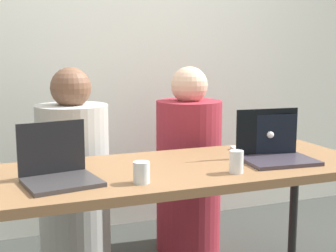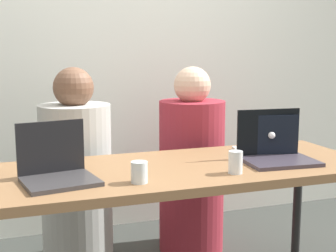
{
  "view_description": "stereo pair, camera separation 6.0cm",
  "coord_description": "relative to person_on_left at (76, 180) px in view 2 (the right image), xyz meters",
  "views": [
    {
      "loc": [
        -0.77,
        -1.95,
        1.25
      ],
      "look_at": [
        0.0,
        0.07,
        0.9
      ],
      "focal_mm": 50.0,
      "sensor_mm": 36.0,
      "label": 1
    },
    {
      "loc": [
        -0.71,
        -1.97,
        1.25
      ],
      "look_at": [
        0.0,
        0.07,
        0.9
      ],
      "focal_mm": 50.0,
      "sensor_mm": 36.0,
      "label": 2
    }
  ],
  "objects": [
    {
      "name": "person_on_left",
      "position": [
        0.0,
        0.0,
        0.0
      ],
      "size": [
        0.49,
        0.49,
        1.16
      ],
      "rotation": [
        0.0,
        0.0,
        3.4
      ],
      "color": "#B4B5AE",
      "rests_on": "ground"
    },
    {
      "name": "water_glass_right",
      "position": [
        0.57,
        -0.84,
        0.25
      ],
      "size": [
        0.06,
        0.06,
        0.1
      ],
      "color": "white",
      "rests_on": "desk"
    },
    {
      "name": "back_wall",
      "position": [
        0.36,
        0.6,
        0.67
      ],
      "size": [
        4.91,
        0.1,
        2.38
      ],
      "primitive_type": "cube",
      "color": "silver",
      "rests_on": "ground"
    },
    {
      "name": "person_on_right",
      "position": [
        0.71,
        0.0,
        -0.0
      ],
      "size": [
        0.44,
        0.44,
        1.15
      ],
      "rotation": [
        0.0,
        0.0,
        3.25
      ],
      "color": "maroon",
      "rests_on": "ground"
    },
    {
      "name": "water_glass_left",
      "position": [
        0.14,
        -0.85,
        0.24
      ],
      "size": [
        0.07,
        0.07,
        0.09
      ],
      "color": "silver",
      "rests_on": "desk"
    },
    {
      "name": "laptop_back_right",
      "position": [
        0.89,
        -0.56,
        0.25
      ],
      "size": [
        0.32,
        0.28,
        0.21
      ],
      "rotation": [
        0.0,
        0.0,
        2.92
      ],
      "color": "silver",
      "rests_on": "desk"
    },
    {
      "name": "laptop_front_left",
      "position": [
        -0.17,
        -0.71,
        0.26
      ],
      "size": [
        0.32,
        0.3,
        0.24
      ],
      "rotation": [
        0.0,
        0.0,
        0.17
      ],
      "color": "#363436",
      "rests_on": "desk"
    },
    {
      "name": "desk",
      "position": [
        0.36,
        -0.64,
        0.14
      ],
      "size": [
        1.89,
        0.7,
        0.72
      ],
      "color": "olive",
      "rests_on": "ground"
    },
    {
      "name": "laptop_front_right",
      "position": [
        0.86,
        -0.7,
        0.26
      ],
      "size": [
        0.35,
        0.3,
        0.24
      ],
      "rotation": [
        0.0,
        0.0,
        -0.07
      ],
      "color": "#39333F",
      "rests_on": "desk"
    }
  ]
}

